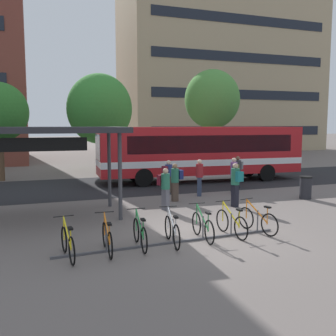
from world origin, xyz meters
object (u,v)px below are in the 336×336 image
(commuter_grey_pack_4, at_px, (238,170))
(street_tree_1, at_px, (100,109))
(parked_bicycle_yellow_0, at_px, (68,244))
(parked_bicycle_green_2, at_px, (140,234))
(commuter_maroon_pack_3, at_px, (168,174))
(city_bus, at_px, (200,151))
(commuter_navy_pack_1, at_px, (176,180))
(parked_bicycle_yellow_5, at_px, (231,223))
(parked_bicycle_orange_6, at_px, (257,220))
(parked_bicycle_green_4, at_px, (203,227))
(commuter_olive_pack_5, at_px, (234,173))
(street_tree_0, at_px, (212,99))
(commuter_maroon_pack_0, at_px, (165,186))
(commuter_teal_pack_2, at_px, (236,182))
(trash_bin, at_px, (306,187))
(parked_bicycle_orange_1, at_px, (107,239))
(commuter_red_pack_6, at_px, (200,175))
(transit_shelter, at_px, (25,133))
(parked_bicycle_white_3, at_px, (172,231))

(commuter_grey_pack_4, height_order, street_tree_1, street_tree_1)
(parked_bicycle_yellow_0, relative_size, parked_bicycle_green_2, 1.00)
(parked_bicycle_yellow_0, bearing_deg, commuter_maroon_pack_3, -40.10)
(city_bus, distance_m, commuter_navy_pack_1, 6.24)
(city_bus, relative_size, parked_bicycle_yellow_5, 7.05)
(parked_bicycle_orange_6, bearing_deg, street_tree_1, -5.89)
(parked_bicycle_green_4, xyz_separation_m, commuter_olive_pack_5, (4.68, 6.48, 0.62))
(parked_bicycle_yellow_0, distance_m, parked_bicycle_orange_6, 5.79)
(commuter_grey_pack_4, relative_size, street_tree_0, 0.22)
(commuter_maroon_pack_0, height_order, commuter_teal_pack_2, commuter_teal_pack_2)
(commuter_navy_pack_1, bearing_deg, parked_bicycle_yellow_0, 44.18)
(trash_bin, height_order, street_tree_0, street_tree_0)
(parked_bicycle_orange_6, bearing_deg, parked_bicycle_orange_1, 81.92)
(parked_bicycle_yellow_0, bearing_deg, commuter_olive_pack_5, -56.82)
(commuter_maroon_pack_3, bearing_deg, street_tree_0, 29.77)
(street_tree_0, bearing_deg, commuter_red_pack_6, -118.42)
(commuter_olive_pack_5, bearing_deg, commuter_maroon_pack_3, 77.03)
(city_bus, distance_m, parked_bicycle_orange_6, 11.01)
(transit_shelter, xyz_separation_m, commuter_navy_pack_1, (6.08, 1.18, -2.11))
(transit_shelter, xyz_separation_m, commuter_olive_pack_5, (9.50, 2.13, -2.06))
(commuter_olive_pack_5, xyz_separation_m, commuter_red_pack_6, (-1.91, -0.14, -0.00))
(transit_shelter, height_order, commuter_grey_pack_4, transit_shelter)
(commuter_navy_pack_1, xyz_separation_m, street_tree_0, (8.12, 13.04, 4.41))
(commuter_red_pack_6, bearing_deg, commuter_olive_pack_5, 120.81)
(city_bus, distance_m, commuter_red_pack_6, 4.80)
(parked_bicycle_white_3, height_order, commuter_maroon_pack_0, commuter_maroon_pack_0)
(commuter_teal_pack_2, relative_size, commuter_red_pack_6, 1.04)
(parked_bicycle_green_4, xyz_separation_m, commuter_teal_pack_2, (3.13, 3.61, 0.65))
(commuter_red_pack_6, bearing_deg, parked_bicycle_yellow_5, 10.75)
(parked_bicycle_orange_6, bearing_deg, commuter_maroon_pack_0, 10.43)
(parked_bicycle_yellow_5, distance_m, street_tree_0, 20.95)
(parked_bicycle_yellow_0, height_order, commuter_maroon_pack_0, commuter_maroon_pack_0)
(parked_bicycle_green_4, bearing_deg, commuter_teal_pack_2, -37.87)
(commuter_navy_pack_1, bearing_deg, city_bus, -128.79)
(transit_shelter, bearing_deg, parked_bicycle_yellow_5, -34.60)
(commuter_teal_pack_2, bearing_deg, commuter_olive_pack_5, -38.09)
(parked_bicycle_yellow_5, relative_size, transit_shelter, 0.24)
(parked_bicycle_green_2, distance_m, parked_bicycle_yellow_5, 2.90)
(commuter_navy_pack_1, bearing_deg, commuter_maroon_pack_3, -105.49)
(commuter_maroon_pack_3, height_order, trash_bin, commuter_maroon_pack_3)
(parked_bicycle_orange_6, relative_size, street_tree_1, 0.25)
(trash_bin, bearing_deg, parked_bicycle_orange_1, -156.36)
(trash_bin, relative_size, street_tree_1, 0.15)
(parked_bicycle_green_4, bearing_deg, trash_bin, -56.65)
(parked_bicycle_green_2, relative_size, commuter_grey_pack_4, 1.02)
(city_bus, height_order, street_tree_1, street_tree_1)
(transit_shelter, relative_size, commuter_maroon_pack_3, 4.46)
(parked_bicycle_yellow_0, distance_m, commuter_grey_pack_4, 12.43)
(parked_bicycle_orange_6, relative_size, commuter_maroon_pack_0, 1.02)
(parked_bicycle_orange_1, height_order, commuter_navy_pack_1, commuter_navy_pack_1)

